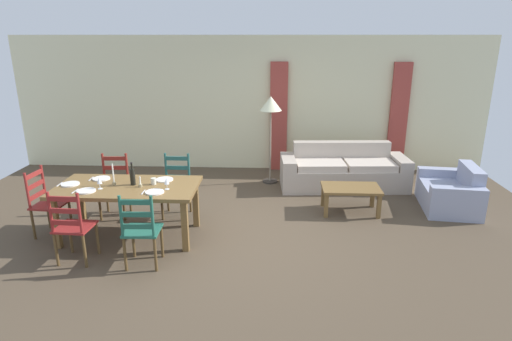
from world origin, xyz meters
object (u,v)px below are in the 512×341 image
Objects in this scene: dining_chair_far_right at (176,186)px; coffee_cup_primary at (154,181)px; dining_chair_head_west at (46,202)px; wine_bottle at (133,177)px; armchair_upholstered at (453,194)px; standing_lamp at (271,109)px; dining_table at (127,192)px; wine_glass_near_left at (99,181)px; dining_chair_near_left at (72,226)px; coffee_table at (351,191)px; couch at (343,171)px; wine_glass_near_right at (167,181)px; dining_chair_near_right at (141,230)px; dining_chair_far_left at (115,186)px.

coffee_cup_primary is at bearing -100.35° from dining_chair_far_right.
wine_bottle reaches higher than dining_chair_head_west.
standing_lamp is (-2.97, 1.16, 1.16)m from armchair_upholstered.
dining_chair_head_west is 0.77× the size of armchair_upholstered.
dining_table is 11.80× the size of wine_glass_near_left.
coffee_cup_primary is (-0.13, -0.72, 0.32)m from dining_chair_far_right.
dining_chair_far_right is at bearing -173.95° from armchair_upholstered.
dining_chair_far_right is 10.67× the size of coffee_cup_primary.
dining_table is at bearing 58.69° from dining_chair_near_left.
coffee_cup_primary is at bearing 6.47° from wine_bottle.
wine_bottle is at bearing -162.59° from coffee_table.
coffee_table is at bearing 4.71° from dining_chair_far_right.
dining_table is 1.52× the size of armchair_upholstered.
wine_glass_near_left is 0.18× the size of coffee_table.
dining_chair_far_right reaches higher than couch.
wine_glass_near_right is (0.58, -0.12, 0.20)m from dining_table.
couch is (4.42, 2.21, -0.19)m from dining_chair_head_west.
coffee_cup_primary reaches higher than armchair_upholstered.
dining_chair_head_west is 4.47m from coffee_table.
wine_glass_near_left is at bearing -10.59° from dining_chair_head_west.
dining_chair_near_right is 0.77× the size of armchair_upholstered.
coffee_table is at bearing 4.26° from dining_chair_far_left.
standing_lamp is at bearing 62.41° from wine_glass_near_right.
couch is 1.22m from coffee_table.
dining_chair_far_left is 1.07× the size of coffee_table.
armchair_upholstered is (5.31, 1.99, -0.23)m from dining_chair_near_left.
wine_glass_near_right is at bearing -39.34° from dining_chair_far_left.
coffee_cup_primary is 2.88m from standing_lamp.
standing_lamp is (-1.35, 0.18, 1.12)m from couch.
dining_table is 0.91m from dining_chair_near_right.
standing_lamp is at bearing 158.68° from armchair_upholstered.
dining_chair_near_right is 5.96× the size of wine_glass_near_left.
dining_chair_far_right is at bearing -131.22° from standing_lamp.
dining_chair_near_right is at bearing -146.94° from coffee_table.
dining_chair_near_left is 1.00× the size of dining_chair_near_right.
dining_chair_near_right is at bearing -59.99° from dining_chair_far_left.
wine_glass_near_left is at bearing 138.23° from dining_chair_near_right.
dining_chair_far_left is at bearing 90.95° from dining_chair_near_left.
dining_chair_head_west is (-0.70, -0.72, 0.00)m from dining_chair_far_left.
dining_chair_far_left is 5.96× the size of wine_glass_near_right.
wine_glass_near_right is at bearing -4.41° from dining_chair_head_west.
dining_chair_far_left is at bearing 140.54° from coffee_cup_primary.
wine_glass_near_right is (0.16, 0.67, 0.38)m from dining_chair_near_right.
dining_chair_far_left is 0.41× the size of couch.
coffee_cup_primary is (0.35, 0.07, 0.13)m from dining_table.
coffee_cup_primary is at bearing -123.52° from standing_lamp.
coffee_table is (3.50, 1.16, -0.51)m from wine_glass_near_left.
couch is (3.17, 2.19, -0.58)m from wine_bottle.
dining_table is 1.18m from dining_chair_head_west.
dining_chair_far_left is 4.01m from couch.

